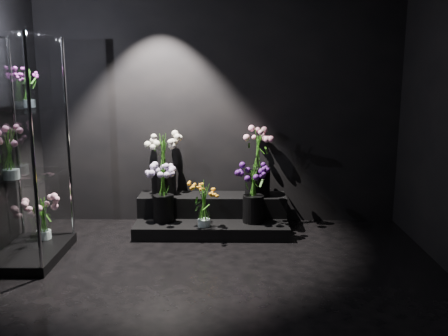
{
  "coord_description": "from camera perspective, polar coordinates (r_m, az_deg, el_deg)",
  "views": [
    {
      "loc": [
        0.12,
        -3.53,
        1.74
      ],
      "look_at": [
        0.07,
        1.2,
        0.78
      ],
      "focal_mm": 40.0,
      "sensor_mm": 36.0,
      "label": 1
    }
  ],
  "objects": [
    {
      "name": "display_case",
      "position": [
        4.77,
        -21.89,
        1.83
      ],
      "size": [
        0.55,
        0.91,
        2.01
      ],
      "color": "black",
      "rests_on": "floor"
    },
    {
      "name": "bouquet_case_pink",
      "position": [
        4.64,
        -23.3,
        1.59
      ],
      "size": [
        0.4,
        0.4,
        0.43
      ],
      "rotation": [
        0.0,
        0.0,
        -0.4
      ],
      "color": "white",
      "rests_on": "display_case"
    },
    {
      "name": "bouquet_cream_roses",
      "position": [
        5.49,
        -6.95,
        0.87
      ],
      "size": [
        0.46,
        0.46,
        0.67
      ],
      "rotation": [
        0.0,
        0.0,
        -0.21
      ],
      "color": "black",
      "rests_on": "display_riser"
    },
    {
      "name": "bouquet_pink_roses",
      "position": [
        5.4,
        3.88,
        1.05
      ],
      "size": [
        0.41,
        0.41,
        0.74
      ],
      "rotation": [
        0.0,
        0.0,
        -0.16
      ],
      "color": "black",
      "rests_on": "display_riser"
    },
    {
      "name": "bouquet_purple",
      "position": [
        5.19,
        3.39,
        -2.39
      ],
      "size": [
        0.38,
        0.38,
        0.62
      ],
      "rotation": [
        0.0,
        0.0,
        0.14
      ],
      "color": "black",
      "rests_on": "display_riser"
    },
    {
      "name": "bouquet_case_magenta",
      "position": [
        4.85,
        -21.45,
        8.6
      ],
      "size": [
        0.24,
        0.24,
        0.35
      ],
      "rotation": [
        0.0,
        0.0,
        -0.23
      ],
      "color": "white",
      "rests_on": "display_case"
    },
    {
      "name": "wall_back",
      "position": [
        5.55,
        -0.58,
        7.99
      ],
      "size": [
        4.0,
        0.0,
        4.0
      ],
      "primitive_type": "plane",
      "rotation": [
        1.57,
        0.0,
        0.0
      ],
      "color": "black",
      "rests_on": "floor"
    },
    {
      "name": "display_riser",
      "position": [
        5.45,
        -1.36,
        -5.46
      ],
      "size": [
        1.61,
        0.72,
        0.36
      ],
      "color": "black",
      "rests_on": "floor"
    },
    {
      "name": "bouquet_lilac",
      "position": [
        5.26,
        -6.98,
        -2.29
      ],
      "size": [
        0.35,
        0.35,
        0.62
      ],
      "rotation": [
        0.0,
        0.0,
        0.02
      ],
      "color": "black",
      "rests_on": "display_riser"
    },
    {
      "name": "wall_front",
      "position": [
        1.58,
        -3.77,
        -0.93
      ],
      "size": [
        4.0,
        0.0,
        4.0
      ],
      "primitive_type": "plane",
      "rotation": [
        -1.57,
        0.0,
        0.0
      ],
      "color": "black",
      "rests_on": "floor"
    },
    {
      "name": "bouquet_orange_bells",
      "position": [
        5.08,
        -2.32,
        -4.01
      ],
      "size": [
        0.34,
        0.34,
        0.48
      ],
      "rotation": [
        0.0,
        0.0,
        -0.32
      ],
      "color": "white",
      "rests_on": "display_riser"
    },
    {
      "name": "floor",
      "position": [
        3.94,
        -1.2,
        -14.69
      ],
      "size": [
        4.0,
        4.0,
        0.0
      ],
      "primitive_type": "plane",
      "color": "black",
      "rests_on": "ground"
    },
    {
      "name": "bouquet_case_base_pink",
      "position": [
        5.14,
        -20.01,
        -5.22
      ],
      "size": [
        0.36,
        0.36,
        0.43
      ],
      "rotation": [
        0.0,
        0.0,
        -0.21
      ],
      "color": "white",
      "rests_on": "display_case"
    }
  ]
}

